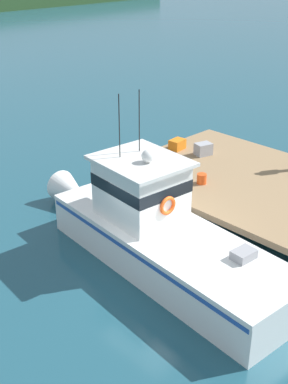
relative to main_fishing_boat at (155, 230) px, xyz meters
name	(u,v)px	position (x,y,z in m)	size (l,w,h in m)	color
ground_plane	(156,267)	(-0.25, -0.30, -1.01)	(200.00, 200.00, 0.00)	#1E4C5B
dock	(256,184)	(4.55, -0.30, 0.07)	(6.00, 9.00, 1.20)	#4C3D2D
main_fishing_boat	(155,230)	(0.00, 0.00, 0.00)	(3.19, 9.92, 4.80)	white
crate_stack_mid_dock	(203,149)	(5.09, 2.48, 0.42)	(0.60, 0.44, 0.46)	#9E9EA3
crate_stack_near_edge	(177,144)	(4.83, 3.57, 0.39)	(0.60, 0.44, 0.39)	orange
bait_bucket	(202,179)	(3.07, 0.87, 0.36)	(0.32, 0.32, 0.34)	#E04C19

